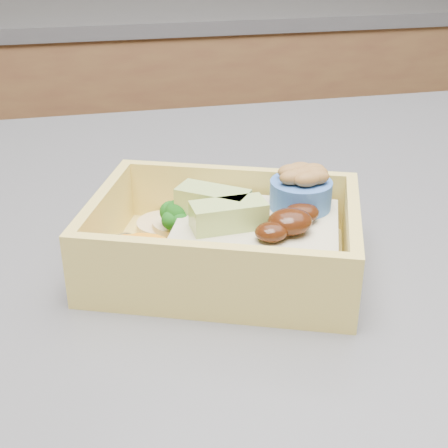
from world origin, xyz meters
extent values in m
cube|color=brown|center=(0.00, 1.20, 0.45)|extent=(3.20, 0.60, 0.90)
cube|color=#343439|center=(0.00, 1.20, 0.92)|extent=(3.20, 0.62, 0.03)
cube|color=#343439|center=(0.00, -0.10, 0.90)|extent=(1.24, 0.84, 0.04)
cube|color=#E8CB5F|center=(-0.08, -0.06, 0.92)|extent=(0.21, 0.18, 0.01)
cube|color=#E8CB5F|center=(-0.06, -0.01, 0.95)|extent=(0.16, 0.07, 0.04)
cube|color=#E8CB5F|center=(-0.10, -0.12, 0.95)|extent=(0.16, 0.07, 0.04)
cube|color=#E8CB5F|center=(-0.01, -0.09, 0.95)|extent=(0.05, 0.10, 0.04)
cube|color=#E8CB5F|center=(-0.16, -0.03, 0.95)|extent=(0.05, 0.10, 0.04)
cube|color=#C0B187|center=(-0.06, -0.07, 0.94)|extent=(0.13, 0.13, 0.03)
ellipsoid|color=#341507|center=(-0.05, -0.09, 0.96)|extent=(0.04, 0.03, 0.02)
ellipsoid|color=#341507|center=(-0.03, -0.07, 0.96)|extent=(0.03, 0.03, 0.01)
ellipsoid|color=#341507|center=(-0.06, -0.09, 0.96)|extent=(0.03, 0.02, 0.01)
cube|color=#ABC768|center=(-0.08, -0.07, 0.96)|extent=(0.05, 0.02, 0.02)
cube|color=#ABC768|center=(-0.09, -0.05, 0.96)|extent=(0.05, 0.05, 0.02)
cylinder|color=#6AA257|center=(-0.11, -0.04, 0.94)|extent=(0.01, 0.01, 0.02)
sphere|color=#165C15|center=(-0.11, -0.04, 0.95)|extent=(0.02, 0.02, 0.02)
sphere|color=#165C15|center=(-0.10, -0.04, 0.95)|extent=(0.02, 0.02, 0.02)
sphere|color=#165C15|center=(-0.11, -0.03, 0.95)|extent=(0.02, 0.02, 0.02)
sphere|color=#165C15|center=(-0.11, -0.04, 0.95)|extent=(0.01, 0.01, 0.01)
sphere|color=#165C15|center=(-0.11, -0.04, 0.95)|extent=(0.01, 0.01, 0.01)
sphere|color=#165C15|center=(-0.11, -0.03, 0.95)|extent=(0.01, 0.01, 0.01)
cylinder|color=yellow|center=(-0.14, -0.07, 0.94)|extent=(0.04, 0.04, 0.02)
cylinder|color=orange|center=(-0.14, -0.07, 0.95)|extent=(0.02, 0.02, 0.00)
cylinder|color=orange|center=(-0.15, -0.07, 0.95)|extent=(0.02, 0.02, 0.00)
cylinder|color=orange|center=(-0.13, -0.08, 0.95)|extent=(0.02, 0.02, 0.00)
cylinder|color=tan|center=(-0.12, -0.01, 0.93)|extent=(0.04, 0.04, 0.01)
cylinder|color=tan|center=(-0.11, -0.02, 0.94)|extent=(0.04, 0.04, 0.01)
ellipsoid|color=silver|center=(-0.09, -0.02, 0.94)|extent=(0.02, 0.02, 0.02)
ellipsoid|color=silver|center=(-0.15, -0.05, 0.94)|extent=(0.02, 0.02, 0.02)
cylinder|color=#3764BC|center=(-0.03, -0.05, 0.96)|extent=(0.04, 0.04, 0.02)
ellipsoid|color=brown|center=(-0.03, -0.05, 0.98)|extent=(0.02, 0.02, 0.01)
ellipsoid|color=brown|center=(-0.02, -0.05, 0.98)|extent=(0.02, 0.02, 0.01)
ellipsoid|color=brown|center=(-0.03, -0.04, 0.98)|extent=(0.02, 0.02, 0.01)
ellipsoid|color=brown|center=(-0.03, -0.06, 0.98)|extent=(0.02, 0.02, 0.01)
ellipsoid|color=brown|center=(-0.03, -0.05, 0.98)|extent=(0.02, 0.02, 0.01)
ellipsoid|color=brown|center=(-0.02, -0.06, 0.98)|extent=(0.02, 0.02, 0.01)
ellipsoid|color=brown|center=(-0.02, -0.04, 0.98)|extent=(0.02, 0.02, 0.01)
ellipsoid|color=brown|center=(-0.02, -0.05, 0.98)|extent=(0.02, 0.02, 0.01)
camera|label=1|loc=(-0.16, -0.42, 1.14)|focal=50.00mm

